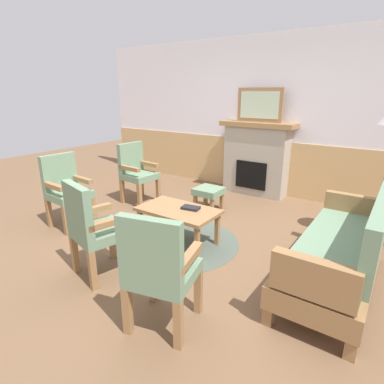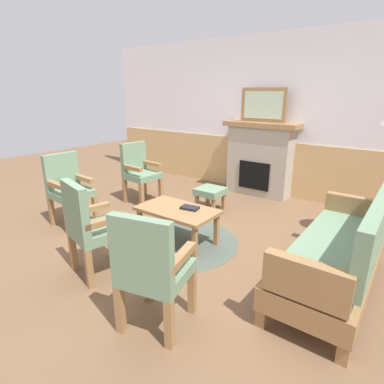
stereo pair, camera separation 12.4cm
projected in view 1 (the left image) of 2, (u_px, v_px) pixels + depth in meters
ground_plane at (176, 241)px, 3.88m from camera, size 14.00×14.00×0.00m
wall_back at (264, 119)px, 5.51m from camera, size 7.20×0.14×2.70m
fireplace at (256, 158)px, 5.51m from camera, size 1.30×0.44×1.28m
framed_picture at (259, 105)px, 5.24m from camera, size 0.80×0.04×0.56m
couch at (342, 250)px, 2.85m from camera, size 0.70×1.80×0.98m
coffee_table at (178, 213)px, 3.74m from camera, size 0.96×0.56×0.44m
round_rug at (179, 242)px, 3.86m from camera, size 1.48×1.48×0.01m
book_on_table at (191, 208)px, 3.71m from camera, size 0.23×0.16×0.03m
footstool at (209, 193)px, 4.82m from camera, size 0.40×0.40×0.36m
armchair_near_fireplace at (136, 170)px, 5.13m from camera, size 0.51×0.51×0.98m
armchair_by_window_left at (66, 187)px, 4.21m from camera, size 0.51×0.51×0.98m
armchair_front_left at (93, 226)px, 3.01m from camera, size 0.58×0.58×0.98m
armchair_front_center at (159, 267)px, 2.30m from camera, size 0.58×0.58×0.98m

